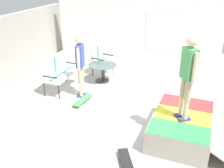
{
  "coord_description": "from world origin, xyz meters",
  "views": [
    {
      "loc": [
        -5.36,
        -1.21,
        3.24
      ],
      "look_at": [
        0.11,
        0.38,
        0.7
      ],
      "focal_mm": 40.58,
      "sensor_mm": 36.0,
      "label": 1
    }
  ],
  "objects": [
    {
      "name": "patio_chair_near_house",
      "position": [
        2.33,
        1.44,
        0.61
      ],
      "size": [
        0.76,
        0.71,
        1.02
      ],
      "color": "#2D2823",
      "rests_on": "ground_plane"
    },
    {
      "name": "skate_ramp",
      "position": [
        -0.61,
        -1.4,
        0.26
      ],
      "size": [
        1.94,
        2.02,
        0.51
      ],
      "color": "gray",
      "rests_on": "ground_plane"
    },
    {
      "name": "person_watching",
      "position": [
        0.59,
        1.4,
        1.03
      ],
      "size": [
        0.47,
        0.28,
        1.75
      ],
      "color": "navy",
      "rests_on": "ground_plane"
    },
    {
      "name": "ground_plane",
      "position": [
        0.0,
        0.0,
        -0.05
      ],
      "size": [
        12.0,
        12.0,
        0.1
      ],
      "primitive_type": "cube",
      "color": "beige"
    },
    {
      "name": "person_skater",
      "position": [
        -0.73,
        -1.35,
        1.53
      ],
      "size": [
        0.42,
        0.35,
        1.73
      ],
      "color": "navy",
      "rests_on": "skate_ramp"
    },
    {
      "name": "skateboard_spare",
      "position": [
        -1.85,
        -0.47,
        0.08
      ],
      "size": [
        0.81,
        0.52,
        0.1
      ],
      "color": "black",
      "rests_on": "ground_plane"
    },
    {
      "name": "house_facade",
      "position": [
        3.8,
        0.49,
        1.23
      ],
      "size": [
        0.23,
        6.0,
        2.45
      ],
      "color": "white",
      "rests_on": "ground_plane"
    },
    {
      "name": "patio_bench",
      "position": [
        0.83,
        2.23,
        0.62
      ],
      "size": [
        1.29,
        0.64,
        1.02
      ],
      "color": "#2D2823",
      "rests_on": "ground_plane"
    },
    {
      "name": "skateboard_by_bench",
      "position": [
        0.22,
        1.22,
        0.08
      ],
      "size": [
        0.82,
        0.33,
        0.1
      ],
      "color": "#3F8C4C",
      "rests_on": "ground_plane"
    },
    {
      "name": "patio_table",
      "position": [
        1.74,
        1.17,
        0.4
      ],
      "size": [
        0.9,
        0.9,
        0.57
      ],
      "color": "#2D2823",
      "rests_on": "ground_plane"
    }
  ]
}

